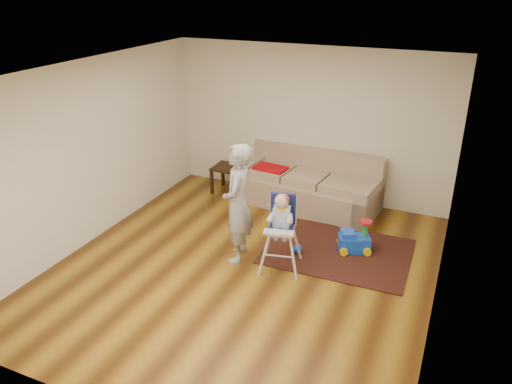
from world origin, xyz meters
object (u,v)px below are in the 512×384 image
at_px(ride_on_toy, 355,236).
at_px(side_table, 228,179).
at_px(sofa, 307,181).
at_px(toy_ball, 297,249).
at_px(high_chair, 281,233).
at_px(adult, 237,204).

bearing_deg(ride_on_toy, side_table, 131.80).
height_order(sofa, ride_on_toy, sofa).
relative_size(sofa, side_table, 5.05).
relative_size(side_table, ride_on_toy, 1.04).
distance_m(side_table, ride_on_toy, 2.96).
distance_m(side_table, toy_ball, 2.55).
bearing_deg(ride_on_toy, high_chair, -158.29).
bearing_deg(side_table, toy_ball, -39.86).
distance_m(sofa, toy_ball, 1.73).
relative_size(side_table, high_chair, 0.45).
height_order(side_table, high_chair, high_chair).
bearing_deg(sofa, toy_ball, -69.55).
height_order(side_table, adult, adult).
xyz_separation_m(toy_ball, adult, (-0.75, -0.44, 0.78)).
xyz_separation_m(sofa, ride_on_toy, (1.15, -1.23, -0.21)).
bearing_deg(side_table, adult, -59.85).
relative_size(side_table, adult, 0.29).
relative_size(toy_ball, adult, 0.08).
height_order(side_table, ride_on_toy, side_table).
distance_m(ride_on_toy, adult, 1.81).
bearing_deg(side_table, ride_on_toy, -24.50).
height_order(toy_ball, adult, adult).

